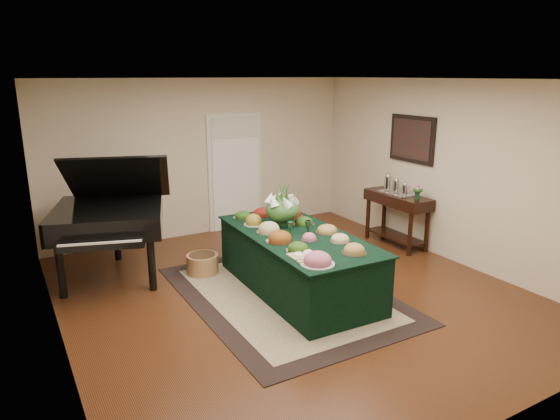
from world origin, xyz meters
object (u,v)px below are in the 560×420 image
floral_centerpiece (282,206)px  mahogany_sideboard (397,206)px  grand_piano (109,216)px  buffet_table (297,262)px

floral_centerpiece → mahogany_sideboard: 2.41m
floral_centerpiece → mahogany_sideboard: bearing=7.5°
grand_piano → mahogany_sideboard: 4.48m
grand_piano → mahogany_sideboard: size_ratio=1.68×
buffet_table → grand_piano: (-1.99, 1.68, 0.49)m
buffet_table → mahogany_sideboard: 2.51m
mahogany_sideboard → floral_centerpiece: bearing=-172.5°
buffet_table → floral_centerpiece: (0.02, 0.42, 0.66)m
floral_centerpiece → mahogany_sideboard: size_ratio=0.40×
grand_piano → mahogany_sideboard: grand_piano is taller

